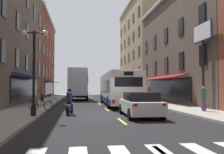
{
  "coord_description": "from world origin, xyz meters",
  "views": [
    {
      "loc": [
        -2.21,
        -15.85,
        1.72
      ],
      "look_at": [
        0.64,
        4.68,
        2.58
      ],
      "focal_mm": 39.57,
      "sensor_mm": 36.0,
      "label": 1
    }
  ],
  "objects_px": {
    "box_truck": "(79,85)",
    "motorcycle_rider": "(69,103)",
    "pedestrian_mid": "(204,98)",
    "street_lamp_twin": "(34,68)",
    "pedestrian_near": "(42,93)",
    "sedan_mid": "(140,104)",
    "sedan_near": "(79,93)",
    "bicycle_near": "(41,106)",
    "bicycle_mid": "(47,102)",
    "pedestrian_far": "(149,93)",
    "pedestrian_rear": "(143,94)",
    "billboard_sign": "(203,44)",
    "transit_bus": "(117,88)"
  },
  "relations": [
    {
      "from": "motorcycle_rider",
      "to": "pedestrian_far",
      "type": "bearing_deg",
      "value": 53.69
    },
    {
      "from": "transit_bus",
      "to": "motorcycle_rider",
      "type": "bearing_deg",
      "value": -119.12
    },
    {
      "from": "pedestrian_near",
      "to": "pedestrian_mid",
      "type": "bearing_deg",
      "value": -151.55
    },
    {
      "from": "box_truck",
      "to": "sedan_mid",
      "type": "height_order",
      "value": "box_truck"
    },
    {
      "from": "bicycle_mid",
      "to": "pedestrian_mid",
      "type": "distance_m",
      "value": 12.05
    },
    {
      "from": "street_lamp_twin",
      "to": "bicycle_mid",
      "type": "bearing_deg",
      "value": 90.72
    },
    {
      "from": "pedestrian_far",
      "to": "pedestrian_rear",
      "type": "distance_m",
      "value": 1.47
    },
    {
      "from": "transit_bus",
      "to": "box_truck",
      "type": "xyz_separation_m",
      "value": [
        -3.66,
        9.67,
        0.46
      ]
    },
    {
      "from": "sedan_near",
      "to": "pedestrian_near",
      "type": "xyz_separation_m",
      "value": [
        -4.04,
        -16.52,
        0.31
      ]
    },
    {
      "from": "pedestrian_near",
      "to": "pedestrian_far",
      "type": "xyz_separation_m",
      "value": [
        12.02,
        -0.36,
        0.03
      ]
    },
    {
      "from": "box_truck",
      "to": "pedestrian_mid",
      "type": "height_order",
      "value": "box_truck"
    },
    {
      "from": "sedan_mid",
      "to": "motorcycle_rider",
      "type": "distance_m",
      "value": 4.48
    },
    {
      "from": "billboard_sign",
      "to": "sedan_near",
      "type": "xyz_separation_m",
      "value": [
        -9.09,
        27.25,
        -4.2
      ]
    },
    {
      "from": "billboard_sign",
      "to": "pedestrian_far",
      "type": "relative_size",
      "value": 3.55
    },
    {
      "from": "sedan_mid",
      "to": "pedestrian_mid",
      "type": "bearing_deg",
      "value": 16.62
    },
    {
      "from": "sedan_mid",
      "to": "bicycle_near",
      "type": "bearing_deg",
      "value": 155.79
    },
    {
      "from": "transit_bus",
      "to": "bicycle_mid",
      "type": "height_order",
      "value": "transit_bus"
    },
    {
      "from": "bicycle_near",
      "to": "billboard_sign",
      "type": "bearing_deg",
      "value": 2.38
    },
    {
      "from": "transit_bus",
      "to": "motorcycle_rider",
      "type": "distance_m",
      "value": 8.92
    },
    {
      "from": "sedan_mid",
      "to": "bicycle_near",
      "type": "xyz_separation_m",
      "value": [
        -5.98,
        2.69,
        -0.23
      ]
    },
    {
      "from": "motorcycle_rider",
      "to": "street_lamp_twin",
      "type": "bearing_deg",
      "value": -137.09
    },
    {
      "from": "box_truck",
      "to": "street_lamp_twin",
      "type": "xyz_separation_m",
      "value": [
        -2.54,
        -19.18,
        0.72
      ]
    },
    {
      "from": "billboard_sign",
      "to": "bicycle_mid",
      "type": "bearing_deg",
      "value": 163.29
    },
    {
      "from": "pedestrian_rear",
      "to": "box_truck",
      "type": "bearing_deg",
      "value": 29.25
    },
    {
      "from": "pedestrian_rear",
      "to": "transit_bus",
      "type": "bearing_deg",
      "value": 114.76
    },
    {
      "from": "pedestrian_mid",
      "to": "street_lamp_twin",
      "type": "distance_m",
      "value": 10.97
    },
    {
      "from": "billboard_sign",
      "to": "pedestrian_near",
      "type": "bearing_deg",
      "value": 140.75
    },
    {
      "from": "pedestrian_mid",
      "to": "pedestrian_far",
      "type": "height_order",
      "value": "pedestrian_far"
    },
    {
      "from": "bicycle_near",
      "to": "pedestrian_near",
      "type": "xyz_separation_m",
      "value": [
        -1.49,
        11.22,
        0.54
      ]
    },
    {
      "from": "sedan_mid",
      "to": "pedestrian_far",
      "type": "xyz_separation_m",
      "value": [
        4.54,
        13.55,
        0.35
      ]
    },
    {
      "from": "billboard_sign",
      "to": "bicycle_near",
      "type": "xyz_separation_m",
      "value": [
        -11.65,
        -0.48,
        -4.43
      ]
    },
    {
      "from": "pedestrian_near",
      "to": "pedestrian_mid",
      "type": "xyz_separation_m",
      "value": [
        12.19,
        -12.5,
        -0.07
      ]
    },
    {
      "from": "box_truck",
      "to": "motorcycle_rider",
      "type": "xyz_separation_m",
      "value": [
        -0.66,
        -17.42,
        -1.36
      ]
    },
    {
      "from": "box_truck",
      "to": "sedan_mid",
      "type": "distance_m",
      "value": 19.54
    },
    {
      "from": "pedestrian_near",
      "to": "pedestrian_rear",
      "type": "relative_size",
      "value": 1.04
    },
    {
      "from": "sedan_near",
      "to": "pedestrian_rear",
      "type": "bearing_deg",
      "value": -68.79
    },
    {
      "from": "billboard_sign",
      "to": "transit_bus",
      "type": "relative_size",
      "value": 0.52
    },
    {
      "from": "pedestrian_near",
      "to": "sedan_near",
      "type": "bearing_deg",
      "value": -29.58
    },
    {
      "from": "billboard_sign",
      "to": "pedestrian_far",
      "type": "height_order",
      "value": "billboard_sign"
    },
    {
      "from": "bicycle_near",
      "to": "pedestrian_rear",
      "type": "height_order",
      "value": "pedestrian_rear"
    },
    {
      "from": "sedan_near",
      "to": "pedestrian_far",
      "type": "bearing_deg",
      "value": -64.71
    },
    {
      "from": "bicycle_mid",
      "to": "pedestrian_mid",
      "type": "bearing_deg",
      "value": -26.1
    },
    {
      "from": "billboard_sign",
      "to": "transit_bus",
      "type": "xyz_separation_m",
      "value": [
        -5.47,
        6.33,
        -3.32
      ]
    },
    {
      "from": "sedan_near",
      "to": "pedestrian_rear",
      "type": "distance_m",
      "value": 19.25
    },
    {
      "from": "pedestrian_near",
      "to": "sedan_mid",
      "type": "bearing_deg",
      "value": -167.58
    },
    {
      "from": "pedestrian_mid",
      "to": "street_lamp_twin",
      "type": "bearing_deg",
      "value": -106.78
    },
    {
      "from": "billboard_sign",
      "to": "box_truck",
      "type": "height_order",
      "value": "billboard_sign"
    },
    {
      "from": "pedestrian_far",
      "to": "box_truck",
      "type": "bearing_deg",
      "value": -31.1
    },
    {
      "from": "pedestrian_near",
      "to": "pedestrian_mid",
      "type": "distance_m",
      "value": 17.46
    },
    {
      "from": "sedan_near",
      "to": "bicycle_near",
      "type": "distance_m",
      "value": 27.85
    }
  ]
}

